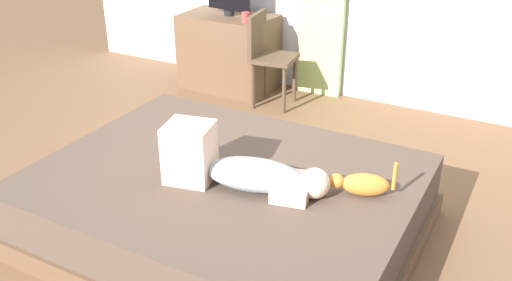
{
  "coord_description": "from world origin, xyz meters",
  "views": [
    {
      "loc": [
        1.55,
        -2.53,
        2.06
      ],
      "look_at": [
        0.11,
        0.1,
        0.57
      ],
      "focal_mm": 39.32,
      "sensor_mm": 36.0,
      "label": 1
    }
  ],
  "objects_px": {
    "cat": "(362,184)",
    "cup": "(246,17)",
    "desk": "(229,52)",
    "bed": "(226,204)",
    "person_lying": "(237,168)",
    "chair_by_desk": "(267,52)"
  },
  "relations": [
    {
      "from": "cat",
      "to": "cup",
      "type": "bearing_deg",
      "value": 133.79
    },
    {
      "from": "cat",
      "to": "desk",
      "type": "bearing_deg",
      "value": 135.7
    },
    {
      "from": "bed",
      "to": "desk",
      "type": "height_order",
      "value": "desk"
    },
    {
      "from": "person_lying",
      "to": "cup",
      "type": "distance_m",
      "value": 2.4
    },
    {
      "from": "desk",
      "to": "cat",
      "type": "bearing_deg",
      "value": -44.3
    },
    {
      "from": "bed",
      "to": "desk",
      "type": "xyz_separation_m",
      "value": [
        -1.29,
        2.17,
        0.16
      ]
    },
    {
      "from": "person_lying",
      "to": "bed",
      "type": "bearing_deg",
      "value": 148.24
    },
    {
      "from": "bed",
      "to": "cup",
      "type": "distance_m",
      "value": 2.32
    },
    {
      "from": "bed",
      "to": "chair_by_desk",
      "type": "distance_m",
      "value": 2.12
    },
    {
      "from": "person_lying",
      "to": "desk",
      "type": "bearing_deg",
      "value": 122.23
    },
    {
      "from": "cup",
      "to": "bed",
      "type": "bearing_deg",
      "value": -63.6
    },
    {
      "from": "desk",
      "to": "chair_by_desk",
      "type": "relative_size",
      "value": 1.05
    },
    {
      "from": "bed",
      "to": "desk",
      "type": "relative_size",
      "value": 2.49
    },
    {
      "from": "person_lying",
      "to": "cup",
      "type": "xyz_separation_m",
      "value": [
        -1.14,
        2.1,
        0.25
      ]
    },
    {
      "from": "cat",
      "to": "cup",
      "type": "relative_size",
      "value": 3.65
    },
    {
      "from": "bed",
      "to": "cup",
      "type": "xyz_separation_m",
      "value": [
        -1.0,
        2.01,
        0.58
      ]
    },
    {
      "from": "desk",
      "to": "chair_by_desk",
      "type": "xyz_separation_m",
      "value": [
        0.54,
        -0.22,
        0.14
      ]
    },
    {
      "from": "person_lying",
      "to": "chair_by_desk",
      "type": "bearing_deg",
      "value": 113.36
    },
    {
      "from": "cat",
      "to": "chair_by_desk",
      "type": "bearing_deg",
      "value": 130.27
    },
    {
      "from": "desk",
      "to": "chair_by_desk",
      "type": "height_order",
      "value": "chair_by_desk"
    },
    {
      "from": "cat",
      "to": "desk",
      "type": "xyz_separation_m",
      "value": [
        -2.07,
        2.02,
        -0.12
      ]
    },
    {
      "from": "bed",
      "to": "person_lying",
      "type": "xyz_separation_m",
      "value": [
        0.14,
        -0.09,
        0.33
      ]
    }
  ]
}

